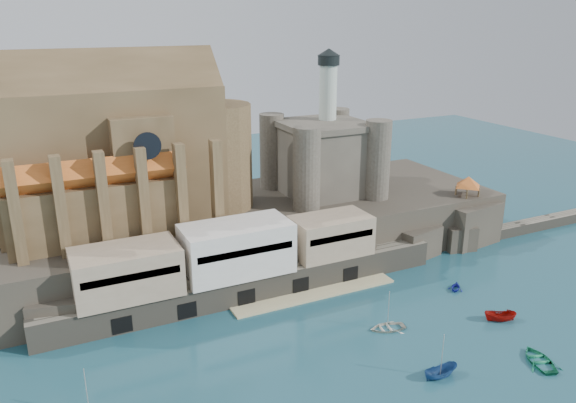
{
  "coord_description": "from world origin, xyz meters",
  "views": [
    {
      "loc": [
        -39.73,
        -57.58,
        45.55
      ],
      "look_at": [
        3.6,
        32.0,
        12.45
      ],
      "focal_mm": 35.0,
      "sensor_mm": 36.0,
      "label": 1
    }
  ],
  "objects_px": {
    "pavilion": "(468,183)",
    "boat_2": "(440,377)",
    "church": "(122,155)",
    "castle_keep": "(323,154)"
  },
  "relations": [
    {
      "from": "pavilion",
      "to": "boat_2",
      "type": "distance_m",
      "value": 52.16
    },
    {
      "from": "church",
      "to": "pavilion",
      "type": "relative_size",
      "value": 7.34
    },
    {
      "from": "church",
      "to": "boat_2",
      "type": "height_order",
      "value": "church"
    },
    {
      "from": "castle_keep",
      "to": "pavilion",
      "type": "bearing_deg",
      "value": -30.18
    },
    {
      "from": "church",
      "to": "boat_2",
      "type": "distance_m",
      "value": 63.48
    },
    {
      "from": "boat_2",
      "to": "church",
      "type": "bearing_deg",
      "value": 31.78
    },
    {
      "from": "church",
      "to": "castle_keep",
      "type": "relative_size",
      "value": 1.6
    },
    {
      "from": "church",
      "to": "castle_keep",
      "type": "bearing_deg",
      "value": -1.11
    },
    {
      "from": "church",
      "to": "castle_keep",
      "type": "height_order",
      "value": "church"
    },
    {
      "from": "pavilion",
      "to": "boat_2",
      "type": "bearing_deg",
      "value": -135.46
    }
  ]
}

